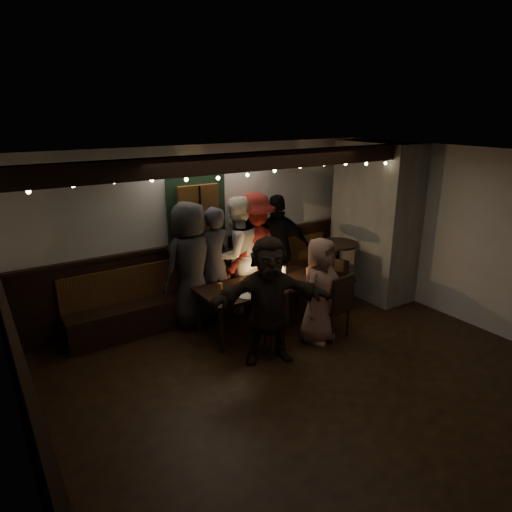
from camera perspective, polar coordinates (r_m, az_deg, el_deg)
room at (r=6.92m, az=5.99°, el=0.83°), size 6.02×5.01×2.62m
dining_table at (r=6.63m, az=0.94°, el=-3.94°), size 1.92×0.82×0.83m
chair_near_left at (r=5.96m, az=2.24°, el=-8.12°), size 0.50×0.50×0.85m
chair_near_right at (r=6.44m, az=10.03°, el=-5.80°), size 0.49×0.49×0.95m
chair_end at (r=7.54m, az=10.37°, el=-2.79°), size 0.49×0.49×0.83m
high_top at (r=7.57m, az=10.06°, el=-1.14°), size 0.65×0.65×1.04m
person_a at (r=6.71m, az=-8.21°, el=-1.07°), size 1.04×0.82×1.87m
person_b at (r=6.86m, az=-5.35°, el=-1.03°), size 0.67×0.47×1.75m
person_c at (r=7.11m, az=-2.45°, el=0.11°), size 0.97×0.80×1.85m
person_d at (r=7.25m, az=-0.34°, el=0.61°), size 1.37×1.04×1.88m
person_e at (r=7.46m, az=2.74°, el=0.82°), size 1.15×0.82×1.81m
person_f at (r=5.72m, az=1.58°, el=-5.51°), size 1.60×1.02×1.64m
person_g at (r=6.26m, az=7.91°, el=-4.31°), size 0.85×0.71×1.49m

